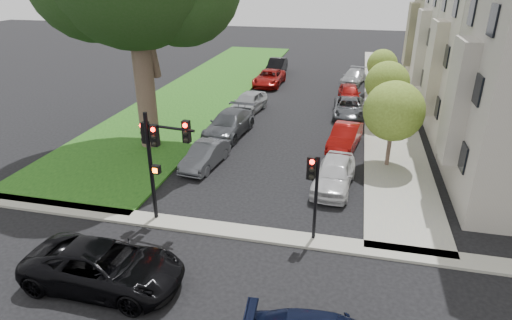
% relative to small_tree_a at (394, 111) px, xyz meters
% --- Properties ---
extents(ground, '(140.00, 140.00, 0.00)m').
position_rel_small_tree_a_xyz_m(ground, '(-6.20, -10.20, -3.17)').
color(ground, black).
rests_on(ground, ground).
extents(grass_strip, '(8.00, 44.00, 0.12)m').
position_rel_small_tree_a_xyz_m(grass_strip, '(-15.20, 13.80, -3.11)').
color(grass_strip, '#144012').
rests_on(grass_strip, ground).
extents(sidewalk_right, '(3.50, 44.00, 0.12)m').
position_rel_small_tree_a_xyz_m(sidewalk_right, '(0.55, 13.80, -3.11)').
color(sidewalk_right, gray).
rests_on(sidewalk_right, ground).
extents(sidewalk_cross, '(60.00, 1.00, 0.12)m').
position_rel_small_tree_a_xyz_m(sidewalk_cross, '(-6.20, -8.20, -3.11)').
color(sidewalk_cross, gray).
rests_on(sidewalk_cross, ground).
extents(house_b, '(7.70, 7.55, 15.97)m').
position_rel_small_tree_a_xyz_m(house_b, '(6.25, 5.30, 3.76)').
color(house_b, tan).
rests_on(house_b, ground).
extents(house_c, '(7.70, 7.55, 15.97)m').
position_rel_small_tree_a_xyz_m(house_c, '(6.25, 12.80, 3.76)').
color(house_c, '#BCB1A5').
rests_on(house_c, ground).
extents(house_d, '(7.70, 7.55, 15.97)m').
position_rel_small_tree_a_xyz_m(house_d, '(6.25, 20.30, 3.76)').
color(house_d, '#766F5A').
rests_on(house_d, ground).
extents(small_tree_a, '(3.18, 3.18, 4.77)m').
position_rel_small_tree_a_xyz_m(small_tree_a, '(0.00, 0.00, 0.00)').
color(small_tree_a, brown).
rests_on(small_tree_a, ground).
extents(small_tree_b, '(2.96, 2.96, 4.44)m').
position_rel_small_tree_a_xyz_m(small_tree_b, '(0.00, 7.05, -0.22)').
color(small_tree_b, brown).
rests_on(small_tree_b, ground).
extents(small_tree_c, '(2.55, 2.55, 3.83)m').
position_rel_small_tree_a_xyz_m(small_tree_c, '(0.00, 15.54, -0.63)').
color(small_tree_c, brown).
rests_on(small_tree_c, ground).
extents(traffic_signal_main, '(2.38, 0.62, 4.87)m').
position_rel_small_tree_a_xyz_m(traffic_signal_main, '(-9.62, -7.97, 0.19)').
color(traffic_signal_main, black).
rests_on(traffic_signal_main, ground).
extents(traffic_signal_secondary, '(0.49, 0.39, 3.66)m').
position_rel_small_tree_a_xyz_m(traffic_signal_secondary, '(-3.30, -8.01, -0.62)').
color(traffic_signal_secondary, black).
rests_on(traffic_signal_secondary, ground).
extents(car_cross_near, '(5.48, 2.57, 1.52)m').
position_rel_small_tree_a_xyz_m(car_cross_near, '(-9.83, -12.28, -2.41)').
color(car_cross_near, black).
rests_on(car_cross_near, ground).
extents(car_parked_0, '(2.19, 4.61, 1.52)m').
position_rel_small_tree_a_xyz_m(car_parked_0, '(-2.70, -3.24, -2.41)').
color(car_parked_0, silver).
rests_on(car_parked_0, ground).
extents(car_parked_1, '(2.12, 4.43, 1.40)m').
position_rel_small_tree_a_xyz_m(car_parked_1, '(-2.40, 2.25, -2.47)').
color(car_parked_1, maroon).
rests_on(car_parked_1, ground).
extents(car_parked_2, '(2.33, 4.82, 1.32)m').
position_rel_small_tree_a_xyz_m(car_parked_2, '(-2.40, 8.42, -2.51)').
color(car_parked_2, '#3F4247').
rests_on(car_parked_2, ground).
extents(car_parked_3, '(2.09, 4.34, 1.43)m').
position_rel_small_tree_a_xyz_m(car_parked_3, '(-2.48, 12.31, -2.46)').
color(car_parked_3, maroon).
rests_on(car_parked_3, ground).
extents(car_parked_4, '(2.60, 4.72, 1.29)m').
position_rel_small_tree_a_xyz_m(car_parked_4, '(-2.29, 18.72, -2.52)').
color(car_parked_4, '#999BA0').
rests_on(car_parked_4, ground).
extents(car_parked_5, '(1.84, 4.10, 1.31)m').
position_rel_small_tree_a_xyz_m(car_parked_5, '(-9.74, -2.28, -2.52)').
color(car_parked_5, '#3F4247').
rests_on(car_parked_5, ground).
extents(car_parked_6, '(2.64, 5.51, 1.55)m').
position_rel_small_tree_a_xyz_m(car_parked_6, '(-9.85, 2.68, -2.40)').
color(car_parked_6, '#3F4247').
rests_on(car_parked_6, ground).
extents(car_parked_7, '(2.42, 4.75, 1.55)m').
position_rel_small_tree_a_xyz_m(car_parked_7, '(-9.82, 7.75, -2.40)').
color(car_parked_7, '#999BA0').
rests_on(car_parked_7, ground).
extents(car_parked_8, '(2.49, 5.19, 1.43)m').
position_rel_small_tree_a_xyz_m(car_parked_8, '(-9.94, 16.16, -2.46)').
color(car_parked_8, maroon).
rests_on(car_parked_8, ground).
extents(car_parked_9, '(1.69, 4.69, 1.54)m').
position_rel_small_tree_a_xyz_m(car_parked_9, '(-10.18, 21.26, -2.40)').
color(car_parked_9, black).
rests_on(car_parked_9, ground).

